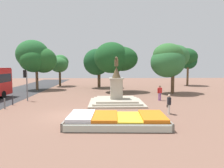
{
  "coord_description": "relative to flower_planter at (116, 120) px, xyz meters",
  "views": [
    {
      "loc": [
        2.66,
        -16.5,
        3.9
      ],
      "look_at": [
        3.36,
        2.63,
        2.19
      ],
      "focal_mm": 35.0,
      "sensor_mm": 36.0,
      "label": 1
    }
  ],
  "objects": [
    {
      "name": "park_tree_behind_statue",
      "position": [
        14.58,
        26.48,
        4.75
      ],
      "size": [
        4.33,
        4.09,
        6.95
      ],
      "color": "brown",
      "rests_on": "ground_plane"
    },
    {
      "name": "park_tree_distant",
      "position": [
        8.04,
        15.37,
        4.35
      ],
      "size": [
        5.45,
        5.37,
        6.72
      ],
      "color": "brown",
      "rests_on": "ground_plane"
    },
    {
      "name": "pedestrian_with_handbag",
      "position": [
        4.31,
        2.96,
        0.56
      ],
      "size": [
        0.22,
        0.73,
        1.57
      ],
      "color": "beige",
      "rests_on": "ground_plane"
    },
    {
      "name": "flower_planter",
      "position": [
        0.0,
        0.0,
        0.0
      ],
      "size": [
        6.71,
        3.76,
        0.71
      ],
      "color": "#38281C",
      "rests_on": "ground_plane"
    },
    {
      "name": "statue_monument",
      "position": [
        0.43,
        7.8,
        0.39
      ],
      "size": [
        5.34,
        5.34,
        4.69
      ],
      "color": "#B0A691",
      "rests_on": "ground_plane"
    },
    {
      "name": "park_tree_mid_canopy",
      "position": [
        -11.23,
        20.21,
        4.64
      ],
      "size": [
        6.13,
        5.22,
        7.67
      ],
      "color": "brown",
      "rests_on": "ground_plane"
    },
    {
      "name": "kerb_bollard_mid_b",
      "position": [
        -9.54,
        5.47,
        0.19
      ],
      "size": [
        0.13,
        0.13,
        0.97
      ],
      "color": "slate",
      "rests_on": "ground_plane"
    },
    {
      "name": "park_tree_far_left",
      "position": [
        -1.56,
        23.05,
        4.13
      ],
      "size": [
        5.23,
        4.91,
        6.52
      ],
      "color": "brown",
      "rests_on": "ground_plane"
    },
    {
      "name": "park_tree_far_right",
      "position": [
        -8.8,
        25.93,
        3.76
      ],
      "size": [
        3.2,
        4.14,
        5.68
      ],
      "color": "#4C3823",
      "rests_on": "ground_plane"
    },
    {
      "name": "kerb_bollard_north",
      "position": [
        -9.61,
        7.32,
        0.19
      ],
      "size": [
        0.12,
        0.12,
        0.97
      ],
      "color": "#2D2D33",
      "rests_on": "ground_plane"
    },
    {
      "name": "park_tree_street_side",
      "position": [
        0.86,
        17.38,
        4.49
      ],
      "size": [
        6.2,
        5.37,
        7.05
      ],
      "color": "#4C3823",
      "rests_on": "ground_plane"
    },
    {
      "name": "ground_plane",
      "position": [
        -3.44,
        2.71,
        -0.31
      ],
      "size": [
        93.45,
        93.45,
        0.0
      ],
      "primitive_type": "plane",
      "color": "brown"
    },
    {
      "name": "pedestrian_near_planter",
      "position": [
        5.27,
        9.54,
        0.64
      ],
      "size": [
        0.54,
        0.33,
        1.65
      ],
      "color": "#8C4C99",
      "rests_on": "ground_plane"
    },
    {
      "name": "traffic_light_mid_block",
      "position": [
        -9.12,
        9.65,
        2.03
      ],
      "size": [
        0.41,
        0.29,
        3.33
      ],
      "color": "slate",
      "rests_on": "ground_plane"
    }
  ]
}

